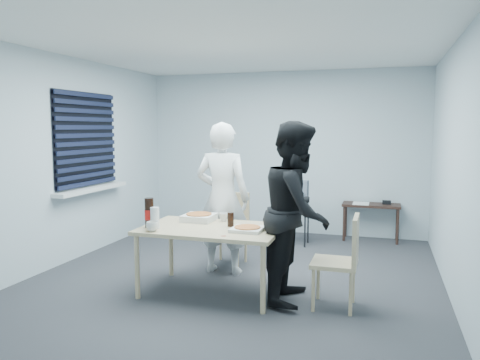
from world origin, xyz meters
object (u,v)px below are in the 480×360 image
(dining_table, at_px, (212,233))
(soda_bottle, at_px, (149,213))
(person_black, at_px, (297,212))
(mug_b, at_px, (223,217))
(chair_far, at_px, (231,223))
(side_table, at_px, (371,209))
(chair_right, at_px, (344,255))
(backpack, at_px, (297,196))
(stool, at_px, (297,217))
(person_white, at_px, (223,198))
(mug_a, at_px, (152,226))

(dining_table, bearing_deg, soda_bottle, -162.75)
(dining_table, bearing_deg, person_black, 4.71)
(mug_b, height_order, soda_bottle, soda_bottle)
(chair_far, distance_m, soda_bottle, 1.39)
(mug_b, bearing_deg, side_table, 59.16)
(chair_right, xyz_separation_m, backpack, (-0.86, 2.28, 0.21))
(stool, xyz_separation_m, soda_bottle, (-1.09, -2.45, 0.44))
(person_white, xyz_separation_m, mug_a, (-0.37, -1.04, -0.15))
(side_table, relative_size, stool, 1.66)
(backpack, relative_size, soda_bottle, 1.44)
(chair_right, xyz_separation_m, stool, (-0.86, 2.30, -0.11))
(stool, height_order, backpack, backpack)
(person_white, distance_m, stool, 1.75)
(chair_right, relative_size, mug_a, 7.24)
(person_white, bearing_deg, soda_bottle, 61.13)
(soda_bottle, bearing_deg, mug_b, 39.50)
(dining_table, bearing_deg, chair_right, -1.48)
(stool, height_order, mug_b, mug_b)
(chair_far, xyz_separation_m, mug_a, (-0.34, -1.43, 0.22))
(chair_right, xyz_separation_m, person_white, (-1.46, 0.73, 0.37))
(chair_far, distance_m, side_table, 2.40)
(stool, relative_size, backpack, 1.17)
(chair_right, height_order, person_black, person_black)
(chair_far, bearing_deg, stool, 62.03)
(chair_right, bearing_deg, soda_bottle, -175.48)
(dining_table, height_order, mug_a, mug_a)
(dining_table, xyz_separation_m, side_table, (1.51, 2.82, -0.14))
(dining_table, bearing_deg, person_white, 100.00)
(dining_table, bearing_deg, chair_far, 97.84)
(backpack, bearing_deg, chair_right, -88.55)
(person_black, relative_size, backpack, 4.06)
(person_black, bearing_deg, mug_b, 73.47)
(chair_far, bearing_deg, backpack, 61.77)
(mug_a, xyz_separation_m, soda_bottle, (-0.12, 0.16, 0.10))
(soda_bottle, bearing_deg, dining_table, 17.25)
(person_black, bearing_deg, person_white, 57.97)
(dining_table, relative_size, mug_b, 14.15)
(dining_table, relative_size, side_table, 1.67)
(person_white, distance_m, backpack, 1.68)
(person_white, height_order, mug_b, person_white)
(chair_far, distance_m, mug_b, 0.80)
(person_white, relative_size, soda_bottle, 5.83)
(chair_far, height_order, side_table, chair_far)
(chair_far, relative_size, person_white, 0.50)
(chair_right, distance_m, side_table, 2.86)
(backpack, bearing_deg, dining_table, -121.23)
(chair_right, height_order, side_table, chair_right)
(dining_table, height_order, soda_bottle, soda_bottle)
(chair_right, height_order, person_white, person_white)
(chair_right, bearing_deg, stool, 110.56)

